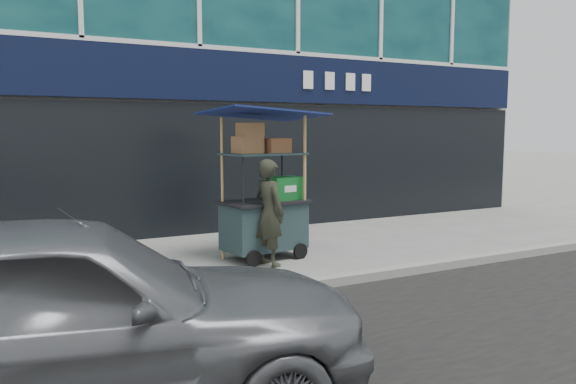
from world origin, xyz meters
TOP-DOWN VIEW (x-y plane):
  - ground at (0.00, 0.00)m, footprint 80.00×80.00m
  - curb at (0.00, -0.20)m, footprint 80.00×0.18m
  - vendor_cart at (0.17, 1.56)m, footprint 1.81×1.39m
  - vendor_man at (0.03, 1.13)m, footprint 0.47×0.62m
  - parked_car at (-3.09, -2.08)m, footprint 4.38×2.36m

SIDE VIEW (x-z plane):
  - ground at x=0.00m, z-range 0.00..0.00m
  - curb at x=0.00m, z-range 0.00..0.12m
  - parked_car at x=-3.09m, z-range 0.00..1.42m
  - vendor_man at x=0.03m, z-range 0.00..1.51m
  - vendor_cart at x=0.17m, z-range -0.34..1.91m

